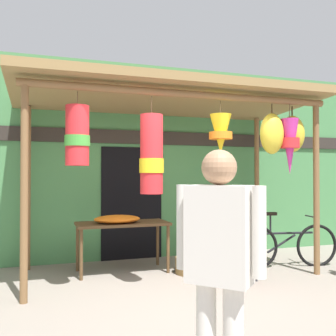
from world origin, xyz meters
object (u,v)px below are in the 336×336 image
flower_heap_on_table (118,219)px  customer_foreground (219,257)px  display_table (122,228)px  wicker_basket_by_table (192,265)px  folding_chair (244,247)px  parked_bicycle (287,245)px

flower_heap_on_table → customer_foreground: size_ratio=0.43×
display_table → customer_foreground: customer_foreground is taller
wicker_basket_by_table → customer_foreground: customer_foreground is taller
display_table → customer_foreground: bearing=-92.4°
display_table → wicker_basket_by_table: bearing=-22.8°
flower_heap_on_table → folding_chair: flower_heap_on_table is taller
folding_chair → wicker_basket_by_table: bearing=124.8°
display_table → parked_bicycle: (2.62, -0.52, -0.34)m
folding_chair → customer_foreground: 3.10m
flower_heap_on_table → parked_bicycle: (2.70, -0.47, -0.48)m
flower_heap_on_table → folding_chair: bearing=-34.3°
flower_heap_on_table → folding_chair: (1.57, -1.07, -0.33)m
parked_bicycle → flower_heap_on_table: bearing=170.2°
wicker_basket_by_table → flower_heap_on_table: bearing=161.5°
folding_chair → flower_heap_on_table: bearing=145.7°
display_table → folding_chair: 1.87m
flower_heap_on_table → folding_chair: 1.92m
parked_bicycle → customer_foreground: 4.28m
display_table → flower_heap_on_table: (-0.08, -0.06, 0.14)m
wicker_basket_by_table → parked_bicycle: (1.63, -0.11, 0.22)m
flower_heap_on_table → display_table: bearing=36.3°
folding_chair → parked_bicycle: size_ratio=0.49×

